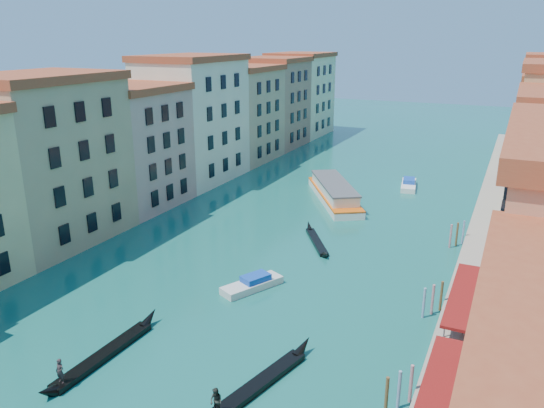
# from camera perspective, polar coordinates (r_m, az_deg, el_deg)

# --- Properties ---
(left_bank_palazzos) EXTENTS (12.80, 128.40, 21.00)m
(left_bank_palazzos) POSITION_cam_1_polar(r_m,az_deg,el_deg) (86.71, -10.76, 7.90)
(left_bank_palazzos) COLOR #C8B088
(left_bank_palazzos) RESTS_ON ground
(quay) EXTENTS (4.00, 140.00, 1.00)m
(quay) POSITION_cam_1_polar(r_m,az_deg,el_deg) (73.57, 22.06, -2.29)
(quay) COLOR #A19882
(quay) RESTS_ON ground
(mooring_poles_right) EXTENTS (1.44, 54.24, 3.20)m
(mooring_poles_right) POSITION_cam_1_polar(r_m,az_deg,el_deg) (40.76, 14.34, -16.81)
(mooring_poles_right) COLOR brown
(mooring_poles_right) RESTS_ON ground
(vaporetto_far) EXTENTS (13.71, 18.50, 2.84)m
(vaporetto_far) POSITION_cam_1_polar(r_m,az_deg,el_deg) (81.04, 6.70, 1.28)
(vaporetto_far) COLOR white
(vaporetto_far) RESTS_ON ground
(gondola_fore) EXTENTS (1.52, 13.07, 2.61)m
(gondola_fore) POSITION_cam_1_polar(r_m,az_deg,el_deg) (44.80, -17.63, -15.00)
(gondola_fore) COLOR black
(gondola_fore) RESTS_ON ground
(gondola_right) EXTENTS (4.12, 12.76, 2.58)m
(gondola_right) POSITION_cam_1_polar(r_m,az_deg,el_deg) (39.60, -1.80, -18.77)
(gondola_right) COLOR black
(gondola_right) RESTS_ON ground
(gondola_far) EXTENTS (6.65, 9.73, 1.56)m
(gondola_far) POSITION_cam_1_polar(r_m,az_deg,el_deg) (64.54, 4.79, -3.91)
(gondola_far) COLOR black
(gondola_far) RESTS_ON ground
(motorboat_mid) EXTENTS (4.68, 6.71, 1.34)m
(motorboat_mid) POSITION_cam_1_polar(r_m,az_deg,el_deg) (53.16, -2.07, -8.55)
(motorboat_mid) COLOR silver
(motorboat_mid) RESTS_ON ground
(motorboat_far) EXTENTS (3.36, 7.38, 1.47)m
(motorboat_far) POSITION_cam_1_polar(r_m,az_deg,el_deg) (90.19, 14.49, 2.06)
(motorboat_far) COLOR white
(motorboat_far) RESTS_ON ground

